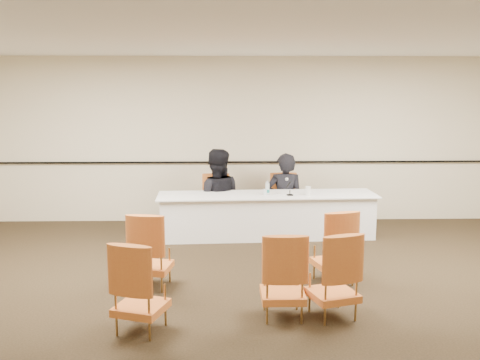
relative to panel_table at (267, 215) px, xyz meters
name	(u,v)px	position (x,y,z in m)	size (l,w,h in m)	color
floor	(262,304)	(-0.27, -2.85, -0.36)	(10.00, 10.00, 0.00)	black
ceiling	(264,32)	(-0.27, -2.85, 2.64)	(10.00, 10.00, 0.00)	white
wall_back	(248,140)	(-0.27, 1.15, 1.14)	(10.00, 0.04, 3.00)	beige
wall_rail	(248,162)	(-0.27, 1.11, 0.74)	(9.80, 0.04, 0.03)	black
panel_table	(267,215)	(0.00, 0.00, 0.00)	(3.58, 0.83, 0.72)	white
panelist_main	(285,204)	(0.35, 0.56, 0.07)	(0.65, 0.43, 1.79)	black
panelist_main_chair	(285,201)	(0.35, 0.56, 0.12)	(0.50, 0.50, 0.95)	#B64420
panelist_second	(216,202)	(-0.84, 0.50, 0.12)	(0.91, 0.71, 1.86)	black
panelist_second_chair	(216,202)	(-0.84, 0.50, 0.12)	(0.50, 0.50, 0.95)	#B64420
papers	(287,194)	(0.33, 0.01, 0.36)	(0.30, 0.22, 0.00)	white
microphone	(290,187)	(0.36, -0.12, 0.50)	(0.10, 0.20, 0.28)	black
water_bottle	(267,188)	(0.00, -0.05, 0.47)	(0.07, 0.07, 0.23)	#17827E
drinking_glass	(265,192)	(-0.04, -0.08, 0.41)	(0.06, 0.06, 0.10)	silver
coffee_cup	(308,191)	(0.65, -0.11, 0.43)	(0.09, 0.09, 0.15)	silver
aud_chair_front_left	(151,250)	(-1.60, -2.25, 0.12)	(0.50, 0.50, 0.95)	#B64420
aud_chair_front_right	(334,246)	(0.67, -2.16, 0.12)	(0.50, 0.50, 0.95)	#B64420
aud_chair_back_left	(141,286)	(-1.53, -3.48, 0.12)	(0.50, 0.50, 0.95)	#B64420
aud_chair_back_mid	(283,274)	(-0.07, -3.19, 0.12)	(0.50, 0.50, 0.95)	#B64420
aud_chair_back_right	(333,274)	(0.46, -3.19, 0.12)	(0.50, 0.50, 0.95)	#B64420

